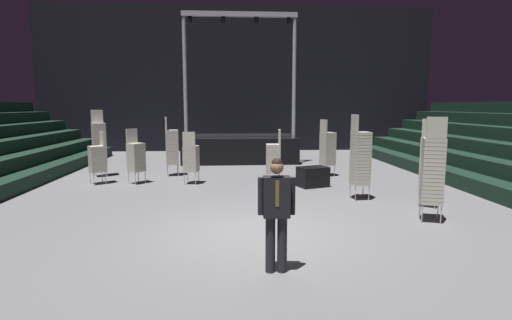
{
  "coord_description": "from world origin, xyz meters",
  "views": [
    {
      "loc": [
        -0.44,
        -7.85,
        2.53
      ],
      "look_at": [
        0.1,
        0.49,
        1.4
      ],
      "focal_mm": 28.1,
      "sensor_mm": 36.0,
      "label": 1
    }
  ],
  "objects_px": {
    "man_with_tie": "(277,208)",
    "chair_stack_rear_left": "(430,163)",
    "chair_stack_rear_centre": "(136,156)",
    "chair_stack_front_right": "(273,158)",
    "stage_riser": "(240,146)",
    "equipment_road_case": "(313,177)",
    "chair_stack_aisle_left": "(97,158)",
    "chair_stack_aisle_right": "(328,148)",
    "chair_stack_mid_centre": "(99,143)",
    "chair_stack_mid_left": "(191,158)",
    "chair_stack_rear_right": "(172,147)",
    "chair_stack_mid_right": "(433,170)",
    "chair_stack_front_left": "(360,157)"
  },
  "relations": [
    {
      "from": "chair_stack_rear_left",
      "to": "chair_stack_aisle_right",
      "type": "height_order",
      "value": "chair_stack_rear_left"
    },
    {
      "from": "chair_stack_mid_left",
      "to": "chair_stack_mid_centre",
      "type": "bearing_deg",
      "value": 166.58
    },
    {
      "from": "chair_stack_rear_left",
      "to": "man_with_tie",
      "type": "bearing_deg",
      "value": -101.3
    },
    {
      "from": "chair_stack_mid_left",
      "to": "chair_stack_rear_centre",
      "type": "bearing_deg",
      "value": -173.41
    },
    {
      "from": "chair_stack_mid_centre",
      "to": "chair_stack_front_left",
      "type": "bearing_deg",
      "value": 127.73
    },
    {
      "from": "chair_stack_mid_centre",
      "to": "chair_stack_aisle_right",
      "type": "xyz_separation_m",
      "value": [
        8.2,
        -0.46,
        -0.17
      ]
    },
    {
      "from": "man_with_tie",
      "to": "chair_stack_aisle_right",
      "type": "xyz_separation_m",
      "value": [
        2.82,
        8.33,
        0.02
      ]
    },
    {
      "from": "chair_stack_mid_left",
      "to": "chair_stack_rear_centre",
      "type": "distance_m",
      "value": 1.81
    },
    {
      "from": "chair_stack_rear_centre",
      "to": "chair_stack_aisle_left",
      "type": "height_order",
      "value": "chair_stack_rear_centre"
    },
    {
      "from": "chair_stack_aisle_right",
      "to": "chair_stack_mid_left",
      "type": "bearing_deg",
      "value": -96.41
    },
    {
      "from": "chair_stack_mid_centre",
      "to": "chair_stack_rear_centre",
      "type": "xyz_separation_m",
      "value": [
        1.62,
        -1.44,
        -0.29
      ]
    },
    {
      "from": "man_with_tie",
      "to": "chair_stack_rear_right",
      "type": "distance_m",
      "value": 9.22
    },
    {
      "from": "chair_stack_mid_left",
      "to": "chair_stack_rear_left",
      "type": "relative_size",
      "value": 0.77
    },
    {
      "from": "chair_stack_rear_centre",
      "to": "chair_stack_front_right",
      "type": "bearing_deg",
      "value": 123.91
    },
    {
      "from": "stage_riser",
      "to": "chair_stack_front_left",
      "type": "relative_size",
      "value": 2.77
    },
    {
      "from": "chair_stack_rear_left",
      "to": "chair_stack_rear_centre",
      "type": "distance_m",
      "value": 8.84
    },
    {
      "from": "chair_stack_front_right",
      "to": "equipment_road_case",
      "type": "bearing_deg",
      "value": -99.38
    },
    {
      "from": "man_with_tie",
      "to": "chair_stack_aisle_left",
      "type": "height_order",
      "value": "man_with_tie"
    },
    {
      "from": "stage_riser",
      "to": "chair_stack_aisle_right",
      "type": "relative_size",
      "value": 3.12
    },
    {
      "from": "chair_stack_front_right",
      "to": "chair_stack_rear_left",
      "type": "xyz_separation_m",
      "value": [
        3.63,
        -2.93,
        0.21
      ]
    },
    {
      "from": "chair_stack_rear_centre",
      "to": "chair_stack_aisle_left",
      "type": "distance_m",
      "value": 1.24
    },
    {
      "from": "chair_stack_rear_left",
      "to": "chair_stack_aisle_right",
      "type": "xyz_separation_m",
      "value": [
        -1.5,
        4.55,
        -0.08
      ]
    },
    {
      "from": "chair_stack_rear_left",
      "to": "chair_stack_rear_centre",
      "type": "relative_size",
      "value": 1.24
    },
    {
      "from": "chair_stack_front_right",
      "to": "chair_stack_mid_centre",
      "type": "distance_m",
      "value": 6.42
    },
    {
      "from": "man_with_tie",
      "to": "chair_stack_rear_left",
      "type": "bearing_deg",
      "value": -137.08
    },
    {
      "from": "chair_stack_front_right",
      "to": "chair_stack_aisle_right",
      "type": "bearing_deg",
      "value": -49.63
    },
    {
      "from": "chair_stack_mid_left",
      "to": "chair_stack_aisle_left",
      "type": "distance_m",
      "value": 3.04
    },
    {
      "from": "man_with_tie",
      "to": "chair_stack_rear_right",
      "type": "xyz_separation_m",
      "value": [
        -2.8,
        8.78,
        0.06
      ]
    },
    {
      "from": "man_with_tie",
      "to": "chair_stack_front_left",
      "type": "height_order",
      "value": "chair_stack_front_left"
    },
    {
      "from": "chair_stack_front_left",
      "to": "chair_stack_front_right",
      "type": "bearing_deg",
      "value": -138.68
    },
    {
      "from": "equipment_road_case",
      "to": "stage_riser",
      "type": "bearing_deg",
      "value": 108.78
    },
    {
      "from": "man_with_tie",
      "to": "chair_stack_mid_right",
      "type": "bearing_deg",
      "value": -144.34
    },
    {
      "from": "chair_stack_rear_right",
      "to": "chair_stack_aisle_right",
      "type": "height_order",
      "value": "chair_stack_rear_right"
    },
    {
      "from": "man_with_tie",
      "to": "chair_stack_front_right",
      "type": "distance_m",
      "value": 6.74
    },
    {
      "from": "stage_riser",
      "to": "chair_stack_mid_left",
      "type": "bearing_deg",
      "value": -107.13
    },
    {
      "from": "chair_stack_front_right",
      "to": "chair_stack_mid_left",
      "type": "distance_m",
      "value": 2.69
    },
    {
      "from": "man_with_tie",
      "to": "chair_stack_rear_left",
      "type": "distance_m",
      "value": 5.74
    },
    {
      "from": "chair_stack_mid_centre",
      "to": "chair_stack_rear_centre",
      "type": "distance_m",
      "value": 2.19
    },
    {
      "from": "stage_riser",
      "to": "chair_stack_aisle_left",
      "type": "height_order",
      "value": "stage_riser"
    },
    {
      "from": "man_with_tie",
      "to": "chair_stack_rear_centre",
      "type": "height_order",
      "value": "chair_stack_rear_centre"
    },
    {
      "from": "stage_riser",
      "to": "man_with_tie",
      "type": "xyz_separation_m",
      "value": [
        0.25,
        -12.76,
        0.33
      ]
    },
    {
      "from": "chair_stack_rear_centre",
      "to": "equipment_road_case",
      "type": "distance_m",
      "value": 5.77
    },
    {
      "from": "chair_stack_front_right",
      "to": "chair_stack_rear_left",
      "type": "distance_m",
      "value": 4.67
    },
    {
      "from": "chair_stack_rear_left",
      "to": "chair_stack_aisle_left",
      "type": "xyz_separation_m",
      "value": [
        -9.32,
        3.56,
        -0.25
      ]
    },
    {
      "from": "stage_riser",
      "to": "chair_stack_rear_left",
      "type": "bearing_deg",
      "value": -63.07
    },
    {
      "from": "stage_riser",
      "to": "chair_stack_rear_right",
      "type": "height_order",
      "value": "stage_riser"
    },
    {
      "from": "stage_riser",
      "to": "chair_stack_aisle_left",
      "type": "relative_size",
      "value": 3.74
    },
    {
      "from": "chair_stack_mid_left",
      "to": "chair_stack_mid_right",
      "type": "xyz_separation_m",
      "value": [
        5.67,
        -4.69,
        0.29
      ]
    },
    {
      "from": "chair_stack_aisle_left",
      "to": "chair_stack_rear_left",
      "type": "bearing_deg",
      "value": -145.18
    },
    {
      "from": "chair_stack_rear_centre",
      "to": "chair_stack_aisle_right",
      "type": "xyz_separation_m",
      "value": [
        6.59,
        0.99,
        0.13
      ]
    }
  ]
}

